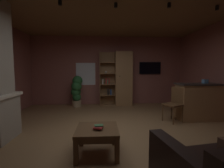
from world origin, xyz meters
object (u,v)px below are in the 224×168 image
Objects in this scene: bookshelf_cabinet at (121,79)px; table_book_2 at (99,126)px; table_book_1 at (98,128)px; dining_chair at (175,102)px; tissue_box at (205,81)px; coffee_table at (97,133)px; wall_mounted_tv at (150,68)px; kitchen_bar_counter at (202,101)px; potted_floor_plant at (77,90)px; table_book_0 at (98,127)px.

bookshelf_cabinet is 3.78m from table_book_2.
dining_chair is at bearing 38.69° from table_book_1.
tissue_box is 0.87× the size of table_book_2.
bookshelf_cabinet is 3.10× the size of coffee_table.
wall_mounted_tv is (2.02, 3.87, 0.98)m from table_book_2.
bookshelf_cabinet reaches higher than kitchen_bar_counter.
dining_chair reaches higher than table_book_2.
bookshelf_cabinet reaches higher than wall_mounted_tv.
table_book_2 is 0.12× the size of potted_floor_plant.
wall_mounted_tv is (1.21, 0.21, 0.43)m from bookshelf_cabinet.
wall_mounted_tv reaches higher than potted_floor_plant.
table_book_1 is at bearing -80.38° from coffee_table.
potted_floor_plant is 1.34× the size of wall_mounted_tv.
potted_floor_plant is (-0.91, 3.50, 0.15)m from table_book_2.
table_book_0 is 4.42m from wall_mounted_tv.
wall_mounted_tv is at bearing 7.21° from potted_floor_plant.
potted_floor_plant reaches higher than tissue_box.
kitchen_bar_counter is 2.10× the size of coffee_table.
table_book_0 is at bearing 89.10° from table_book_1.
kitchen_bar_counter is 0.85m from dining_chair.
dining_chair is at bearing -59.90° from bookshelf_cabinet.
dining_chair reaches higher than table_book_1.
coffee_table is at bearing 99.62° from table_book_1.
table_book_2 is at bearing -149.58° from tissue_box.
potted_floor_plant reaches higher than kitchen_bar_counter.
kitchen_bar_counter is 1.54× the size of dining_chair.
kitchen_bar_counter is 3.32m from table_book_2.
bookshelf_cabinet is 15.88× the size of table_book_0.
wall_mounted_tv is at bearing 89.87° from dining_chair.
dining_chair is (1.20, -2.07, -0.51)m from bookshelf_cabinet.
tissue_box is at bearing -42.74° from bookshelf_cabinet.
table_book_2 is (-2.91, -1.71, -0.58)m from tissue_box.
table_book_0 is 2.53m from dining_chair.
table_book_2 is 3.61m from potted_floor_plant.
potted_floor_plant is at bearing 104.62° from table_book_0.
tissue_box is 3.41m from table_book_0.
tissue_box is 0.88× the size of table_book_1.
table_book_1 reaches higher than coffee_table.
table_book_0 is 0.11m from table_book_1.
bookshelf_cabinet reaches higher than coffee_table.
kitchen_bar_counter is 1.62× the size of wall_mounted_tv.
dining_chair is (-0.84, -0.12, 0.02)m from kitchen_bar_counter.
kitchen_bar_counter reaches higher than coffee_table.
table_book_2 is at bearing -75.46° from potted_floor_plant.
potted_floor_plant is (-3.82, 1.79, -0.43)m from tissue_box.
bookshelf_cabinet is 1.79× the size of potted_floor_plant.
table_book_0 is at bearing -75.38° from potted_floor_plant.
bookshelf_cabinet is 2.28× the size of dining_chair.
kitchen_bar_counter is at bearing -68.95° from wall_mounted_tv.
kitchen_bar_counter is at bearing -43.80° from bookshelf_cabinet.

